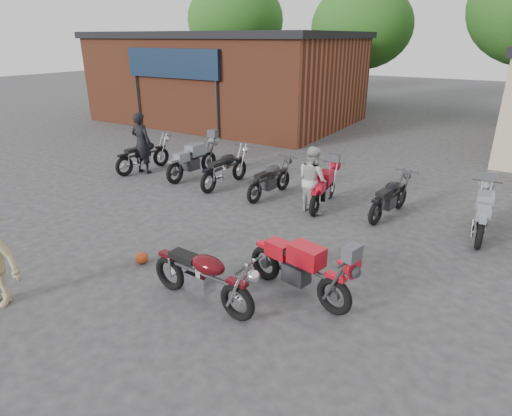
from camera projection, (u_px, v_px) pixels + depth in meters
The scene contains 16 objects.
ground at pixel (185, 300), 7.09m from camera, with size 90.00×90.00×0.00m, color #313134.
brick_building at pixel (228, 80), 21.78m from camera, with size 12.00×8.00×4.00m, color brown.
tree_0 at pixel (236, 36), 29.75m from camera, with size 6.56×6.56×8.20m, color #1D4813, non-canonical shape.
tree_1 at pixel (360, 43), 25.48m from camera, with size 5.92×5.92×7.40m, color #1D4813, non-canonical shape.
vintage_motorcycle at pixel (203, 273), 6.75m from camera, with size 2.01×0.66×1.17m, color #48090E, non-canonical shape.
sportbike at pixel (300, 265), 6.98m from camera, with size 2.03×0.67×1.18m, color red, non-canonical shape.
helmet at pixel (142, 258), 8.20m from camera, with size 0.25×0.25×0.23m, color #B63913.
person_dark at pixel (142, 143), 13.38m from camera, with size 0.70×0.46×1.91m, color black.
person_light at pixel (312, 180), 10.39m from camera, with size 0.80×0.63×1.65m, color #ADADA9.
row_bike_0 at pixel (144, 153), 13.71m from camera, with size 2.00×0.66×1.16m, color black, non-canonical shape.
row_bike_1 at pixel (193, 158), 13.06m from camera, with size 2.09×0.69×1.21m, color gray, non-canonical shape.
row_bike_2 at pixel (225, 167), 12.28m from camera, with size 2.00×0.66×1.16m, color black, non-canonical shape.
row_bike_3 at pixel (270, 178), 11.50m from camera, with size 1.82×0.60×1.06m, color #252628, non-canonical shape.
row_bike_4 at pixel (324, 187), 10.79m from camera, with size 1.86×0.61×1.08m, color red, non-canonical shape.
row_bike_5 at pixel (390, 195), 10.21m from camera, with size 1.85×0.61×1.07m, color black, non-canonical shape.
row_bike_6 at pixel (483, 211), 9.19m from camera, with size 1.93×0.64×1.12m, color gray, non-canonical shape.
Camera 1 is at (4.19, -4.47, 4.06)m, focal length 30.00 mm.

